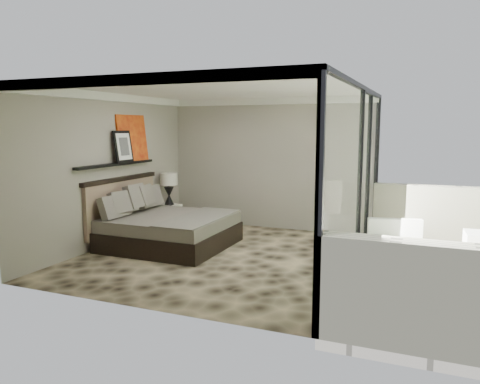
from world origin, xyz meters
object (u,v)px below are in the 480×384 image
at_px(bed, 165,227).
at_px(table_lamp, 169,184).
at_px(lounger, 404,259).
at_px(nightstand, 167,217).

distance_m(bed, table_lamp, 1.65).
bearing_deg(bed, lounger, -0.63).
height_order(nightstand, table_lamp, table_lamp).
height_order(nightstand, lounger, lounger).
relative_size(bed, lounger, 1.12).
relative_size(nightstand, lounger, 0.25).
bearing_deg(lounger, bed, 164.37).
bearing_deg(nightstand, bed, -59.18).
xyz_separation_m(bed, lounger, (4.20, -0.05, -0.14)).
distance_m(bed, nightstand, 1.49).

